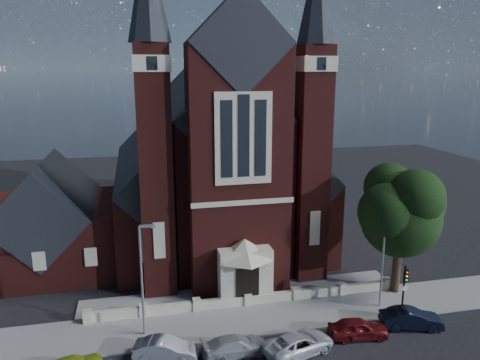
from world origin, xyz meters
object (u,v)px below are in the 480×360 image
object	(u,v)px
street_lamp_left	(143,274)
car_navy	(411,319)
church	(212,163)
car_silver_b	(235,346)
street_lamp_right	(384,252)
parish_hall	(50,225)
traffic_signal	(405,284)
car_dark_red	(358,328)
car_silver_a	(166,349)
street_tree	(404,213)
car_white_suv	(299,344)

from	to	relation	value
street_lamp_left	car_navy	bearing A→B (deg)	-9.93
church	car_silver_b	bearing A→B (deg)	-95.84
street_lamp_right	car_navy	distance (m)	5.09
street_lamp_left	street_lamp_right	world-z (taller)	same
parish_hall	car_silver_b	bearing A→B (deg)	-52.14
traffic_signal	car_dark_red	size ratio (longest dim) A/B	0.97
church	street_lamp_right	world-z (taller)	church
car_silver_b	car_silver_a	bearing A→B (deg)	76.83
street_lamp_right	car_navy	xyz separation A→B (m)	(0.56, -3.25, -3.88)
car_silver_b	car_navy	world-z (taller)	car_navy
church	car_dark_red	xyz separation A→B (m)	(6.38, -22.49, -7.48)
parish_hall	car_dark_red	distance (m)	28.63
street_tree	car_silver_a	bearing A→B (deg)	-166.12
parish_hall	street_lamp_right	size ratio (longest dim) A/B	1.51
car_dark_red	car_white_suv	bearing A→B (deg)	106.50
street_lamp_right	parish_hall	bearing A→B (deg)	151.78
church	car_white_suv	world-z (taller)	church
car_white_suv	church	bearing A→B (deg)	-13.44
traffic_signal	car_silver_a	xyz separation A→B (m)	(-17.72, -1.49, -1.90)
church	car_silver_a	world-z (taller)	church
street_lamp_left	street_lamp_right	xyz separation A→B (m)	(18.00, 0.00, 0.00)
street_tree	car_silver_a	size ratio (longest dim) A/B	2.58
car_navy	street_tree	bearing A→B (deg)	-6.80
street_lamp_left	street_lamp_right	bearing A→B (deg)	0.00
car_silver_b	car_navy	xyz separation A→B (m)	(12.96, 0.37, 0.08)
church	traffic_signal	size ratio (longest dim) A/B	8.72
parish_hall	street_lamp_right	distance (m)	29.62
street_tree	street_lamp_left	xyz separation A→B (m)	(-20.51, -1.71, -2.36)
street_lamp_left	traffic_signal	xyz separation A→B (m)	(18.91, -1.57, -2.02)
car_silver_b	car_dark_red	bearing A→B (deg)	-95.63
car_silver_a	street_lamp_left	bearing A→B (deg)	38.29
street_lamp_right	car_dark_red	world-z (taller)	street_lamp_right
street_tree	car_dark_red	size ratio (longest dim) A/B	2.59
car_silver_b	car_navy	distance (m)	12.97
traffic_signal	church	bearing A→B (deg)	118.20
car_white_suv	car_navy	size ratio (longest dim) A/B	1.12
car_white_suv	car_dark_red	size ratio (longest dim) A/B	1.19
church	car_silver_a	size ratio (longest dim) A/B	8.41
street_lamp_left	car_dark_red	size ratio (longest dim) A/B	1.96
parish_hall	car_navy	world-z (taller)	parish_hall
church	parish_hall	world-z (taller)	church
parish_hall	car_navy	bearing A→B (deg)	-32.91
street_lamp_left	car_white_suv	bearing A→B (deg)	-24.17
parish_hall	car_white_suv	size ratio (longest dim) A/B	2.49
church	street_tree	world-z (taller)	church
parish_hall	street_lamp_left	bearing A→B (deg)	-59.98
car_silver_a	parish_hall	bearing A→B (deg)	45.57
street_tree	car_white_suv	distance (m)	13.91
parish_hall	traffic_signal	world-z (taller)	parish_hall
street_lamp_left	car_navy	xyz separation A→B (m)	(18.56, -3.25, -3.88)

